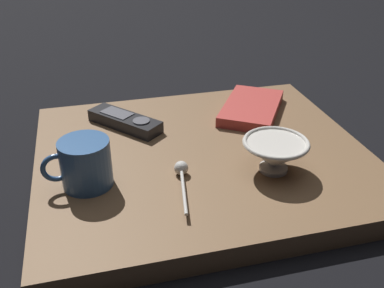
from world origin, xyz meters
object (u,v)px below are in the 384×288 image
at_px(coffee_mug, 85,164).
at_px(tv_remote_near, 125,121).
at_px(teaspoon, 182,172).
at_px(paperback_book, 252,108).
at_px(cereal_bowl, 275,153).

relative_size(coffee_mug, tv_remote_near, 0.72).
distance_m(teaspoon, paperback_book, 0.32).
bearing_deg(teaspoon, paperback_book, -134.14).
xyz_separation_m(teaspoon, paperback_book, (-0.22, -0.23, -0.00)).
height_order(coffee_mug, paperback_book, coffee_mug).
xyz_separation_m(cereal_bowl, paperback_book, (-0.05, -0.24, -0.02)).
bearing_deg(tv_remote_near, teaspoon, 107.87).
bearing_deg(cereal_bowl, coffee_mug, -6.54).
distance_m(coffee_mug, paperback_book, 0.44).
distance_m(coffee_mug, teaspoon, 0.17).
height_order(teaspoon, tv_remote_near, tv_remote_near).
xyz_separation_m(cereal_bowl, teaspoon, (0.17, -0.02, -0.02)).
xyz_separation_m(teaspoon, tv_remote_near, (0.07, -0.23, 0.00)).
relative_size(cereal_bowl, paperback_book, 0.52).
distance_m(cereal_bowl, tv_remote_near, 0.35).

